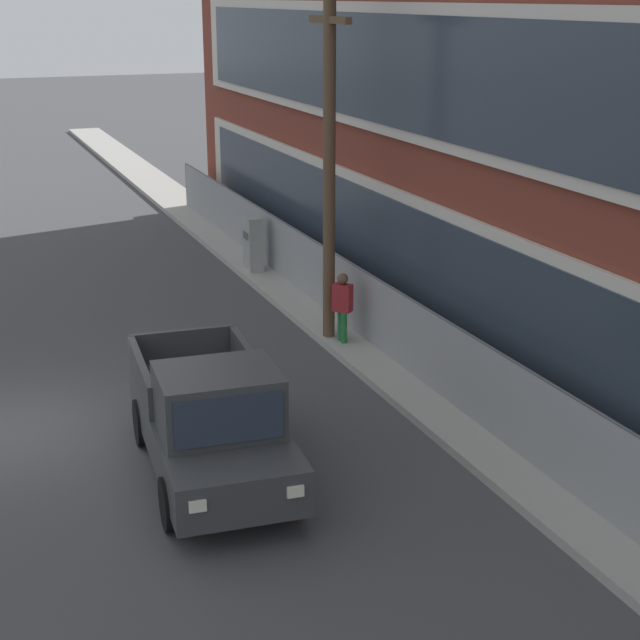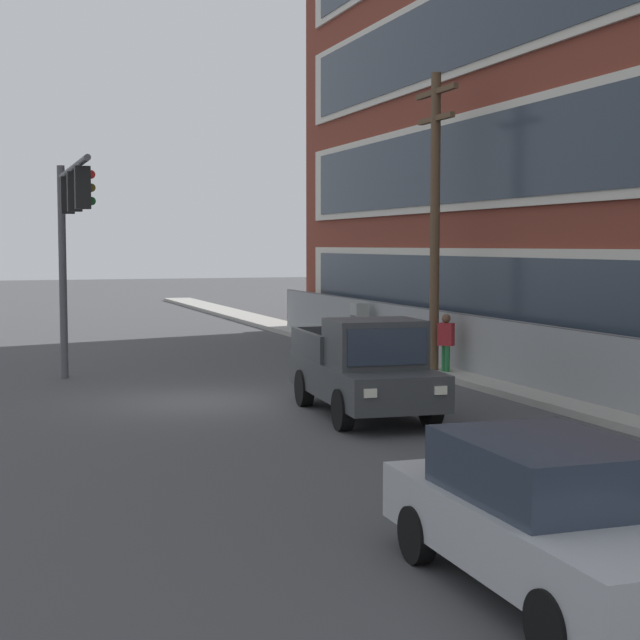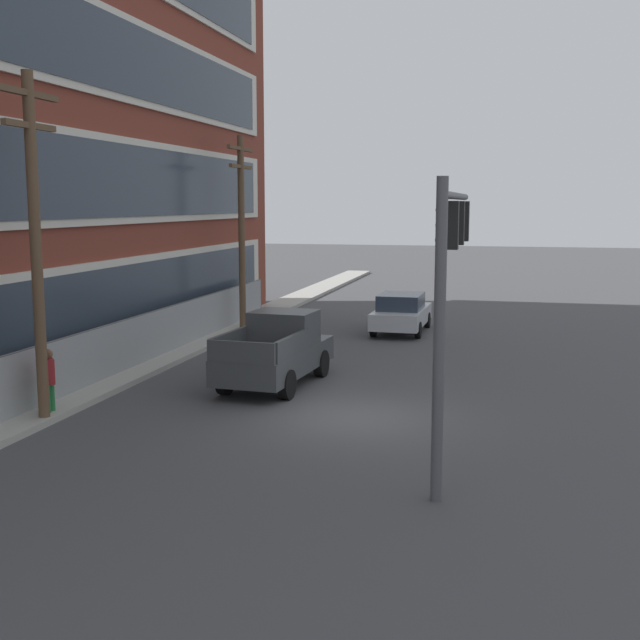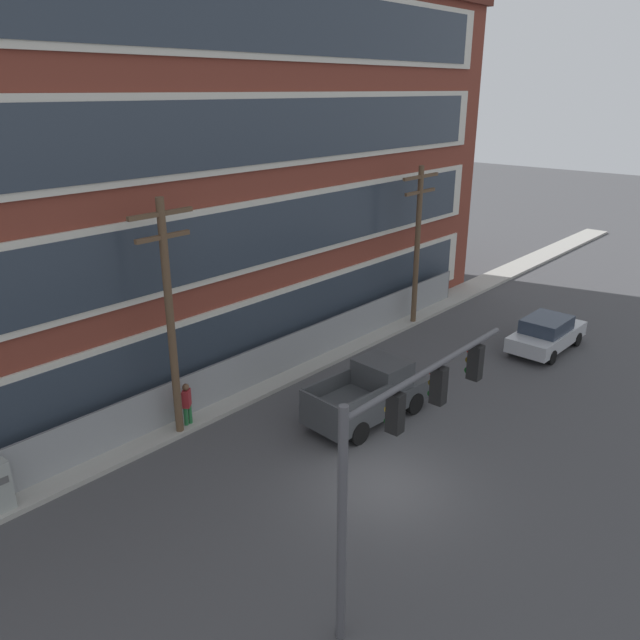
{
  "view_description": "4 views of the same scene",
  "coord_description": "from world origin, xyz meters",
  "views": [
    {
      "loc": [
        16.69,
        -0.83,
        7.32
      ],
      "look_at": [
        2.71,
        4.77,
        2.31
      ],
      "focal_mm": 55.0,
      "sensor_mm": 36.0,
      "label": 1
    },
    {
      "loc": [
        21.45,
        -4.75,
        3.51
      ],
      "look_at": [
        2.59,
        1.99,
        1.97
      ],
      "focal_mm": 55.0,
      "sensor_mm": 36.0,
      "label": 2
    },
    {
      "loc": [
        -18.44,
        -3.66,
        5.13
      ],
      "look_at": [
        3.75,
        1.73,
        1.79
      ],
      "focal_mm": 45.0,
      "sensor_mm": 36.0,
      "label": 3
    },
    {
      "loc": [
        -12.91,
        -8.91,
        11.05
      ],
      "look_at": [
        1.85,
        4.18,
        3.71
      ],
      "focal_mm": 35.0,
      "sensor_mm": 36.0,
      "label": 4
    }
  ],
  "objects": [
    {
      "name": "chain_link_fence",
      "position": [
        -0.35,
        7.62,
        0.86
      ],
      "size": [
        33.62,
        0.06,
        1.69
      ],
      "color": "gray",
      "rests_on": "ground"
    },
    {
      "name": "utility_pole_near_corner",
      "position": [
        -2.19,
        6.95,
        4.44
      ],
      "size": [
        2.26,
        0.26,
        8.04
      ],
      "color": "brown",
      "rests_on": "ground"
    },
    {
      "name": "pedestrian_near_cabinet",
      "position": [
        -1.74,
        7.08,
        0.97
      ],
      "size": [
        0.46,
        0.44,
        1.69
      ],
      "color": "#236B38",
      "rests_on": "ground"
    },
    {
      "name": "pickup_truck_dark_grey",
      "position": [
        3.04,
        2.82,
        0.96
      ],
      "size": [
        5.1,
        2.32,
        2.04
      ],
      "color": "#383A3D",
      "rests_on": "ground"
    },
    {
      "name": "electrical_cabinet",
      "position": [
        -8.01,
        7.12,
        0.81
      ],
      "size": [
        0.61,
        0.43,
        1.63
      ],
      "color": "#939993",
      "rests_on": "ground"
    },
    {
      "name": "sidewalk_building_side",
      "position": [
        0.0,
        7.54,
        0.08
      ],
      "size": [
        80.0,
        1.66,
        0.16
      ],
      "primitive_type": "cube",
      "color": "#9E9B93",
      "rests_on": "ground"
    },
    {
      "name": "ground_plane",
      "position": [
        0.0,
        0.0,
        0.0
      ],
      "size": [
        160.0,
        160.0,
        0.0
      ],
      "primitive_type": "plane",
      "color": "#424244"
    }
  ]
}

